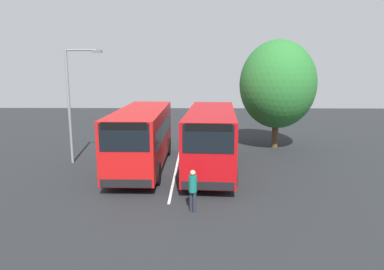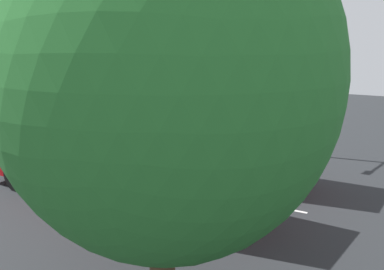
{
  "view_description": "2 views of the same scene",
  "coord_description": "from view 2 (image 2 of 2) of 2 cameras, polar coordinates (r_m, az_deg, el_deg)",
  "views": [
    {
      "loc": [
        19.01,
        1.18,
        5.53
      ],
      "look_at": [
        0.05,
        0.89,
        1.87
      ],
      "focal_mm": 32.35,
      "sensor_mm": 36.0,
      "label": 1
    },
    {
      "loc": [
        -9.16,
        12.74,
        5.05
      ],
      "look_at": [
        -1.28,
        -0.6,
        1.75
      ],
      "focal_mm": 43.78,
      "sensor_mm": 36.0,
      "label": 2
    }
  ],
  "objects": [
    {
      "name": "ground_plane",
      "position": [
        16.49,
        -4.9,
        -5.87
      ],
      "size": [
        59.37,
        59.37,
        0.0
      ],
      "primitive_type": "plane",
      "color": "#232628"
    },
    {
      "name": "bus_far_left",
      "position": [
        17.65,
        -1.84,
        1.52
      ],
      "size": [
        9.15,
        2.66,
        3.32
      ],
      "rotation": [
        0.0,
        0.0,
        -0.01
      ],
      "color": "red",
      "rests_on": "ground"
    },
    {
      "name": "bus_center_left",
      "position": [
        14.8,
        -10.72,
        -0.74
      ],
      "size": [
        9.27,
        3.08,
        3.32
      ],
      "rotation": [
        0.0,
        0.0,
        -0.07
      ],
      "color": "#B70C11",
      "rests_on": "ground"
    },
    {
      "name": "pedestrian",
      "position": [
        19.8,
        -21.69,
        -0.64
      ],
      "size": [
        0.44,
        0.44,
        1.7
      ],
      "rotation": [
        0.0,
        0.0,
        2.59
      ],
      "color": "#232833",
      "rests_on": "ground"
    },
    {
      "name": "street_lamp",
      "position": [
        20.58,
        6.67,
        8.6
      ],
      "size": [
        0.46,
        2.21,
        6.64
      ],
      "rotation": [
        0.0,
        0.0,
        1.44
      ],
      "color": "gray",
      "rests_on": "ground"
    },
    {
      "name": "depot_tree",
      "position": [
        7.41,
        -3.97,
        7.31
      ],
      "size": [
        5.72,
        5.14,
        7.45
      ],
      "color": "#4C3823",
      "rests_on": "ground"
    },
    {
      "name": "lane_stripe_outer_left",
      "position": [
        16.49,
        -4.9,
        -5.85
      ],
      "size": [
        11.05,
        0.14,
        0.01
      ],
      "primitive_type": "cube",
      "rotation": [
        0.0,
        0.0,
        0.0
      ],
      "color": "silver",
      "rests_on": "ground"
    }
  ]
}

